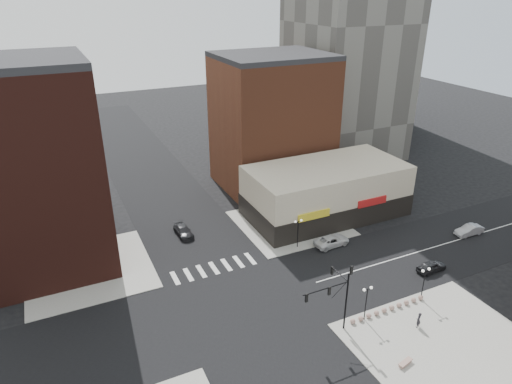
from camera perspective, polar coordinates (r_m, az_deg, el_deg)
ground at (r=52.91m, az=-1.95°, el=-13.96°), size 240.00×240.00×0.00m
road_ew at (r=52.90m, az=-1.95°, el=-13.95°), size 200.00×14.00×0.02m
road_ns at (r=52.90m, az=-1.95°, el=-13.95°), size 14.00×200.00×0.02m
sidewalk_nw at (r=62.07m, az=-20.10°, el=-9.13°), size 15.00×15.00×0.12m
sidewalk_ne at (r=69.21m, az=4.26°, el=-3.89°), size 15.00×15.00×0.12m
sidewalk_se at (r=51.93m, az=22.12°, el=-16.92°), size 18.00×14.00×0.12m
building_nw at (r=60.27m, az=-26.47°, el=2.06°), size 16.00×15.00×25.00m
building_ne_midrise at (r=79.32m, az=2.02°, el=8.47°), size 18.00×15.00×22.00m
building_ne_row at (r=71.29m, az=8.71°, el=-0.32°), size 24.20×12.20×8.00m
traffic_signal at (r=47.41m, az=10.12°, el=-12.05°), size 5.59×3.09×7.77m
street_lamp_se_a at (r=50.24m, az=13.70°, el=-12.43°), size 1.22×0.32×4.16m
street_lamp_se_b at (r=54.97m, az=20.36°, el=-9.83°), size 1.22×0.32×4.16m
street_lamp_ne at (r=61.64m, az=5.29°, el=-4.31°), size 1.22×0.32×4.16m
bollard_row at (r=53.75m, az=16.17°, el=-13.85°), size 10.01×0.56×0.56m
white_suv at (r=64.05m, az=9.44°, el=-6.03°), size 5.25×2.64×1.42m
dark_sedan_east at (r=61.96m, az=21.08°, el=-8.67°), size 4.12×1.78×1.38m
silver_sedan at (r=72.56m, az=25.10°, el=-4.34°), size 4.41×1.70×1.43m
dark_sedan_north at (r=66.48m, az=-9.07°, el=-4.82°), size 2.14×4.78×1.36m
pedestrian at (r=52.23m, az=19.65°, el=-14.84°), size 0.77×0.68×1.78m
stone_bench at (r=48.12m, az=18.17°, el=-19.64°), size 1.74×0.87×0.39m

